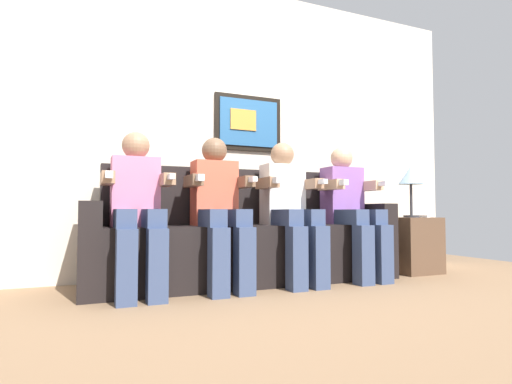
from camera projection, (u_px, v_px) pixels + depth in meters
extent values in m
plane|color=#8C6B4C|center=(264.00, 290.00, 2.89)|extent=(6.29, 6.29, 0.00)
cube|color=beige|center=(229.00, 128.00, 3.65)|extent=(4.84, 0.05, 2.60)
cube|color=black|center=(248.00, 123.00, 3.68)|extent=(0.63, 0.03, 0.50)
cube|color=#26598C|center=(249.00, 123.00, 3.67)|extent=(0.55, 0.02, 0.42)
cube|color=orange|center=(243.00, 120.00, 3.63)|extent=(0.24, 0.02, 0.18)
cube|color=black|center=(249.00, 254.00, 3.16)|extent=(2.16, 0.58, 0.45)
cube|color=black|center=(239.00, 197.00, 3.39)|extent=(2.16, 0.14, 0.45)
cube|color=black|center=(89.00, 248.00, 2.72)|extent=(0.14, 0.58, 0.62)
cube|color=black|center=(369.00, 239.00, 3.62)|extent=(0.14, 0.58, 0.62)
cube|color=pink|center=(135.00, 192.00, 2.84)|extent=(0.32, 0.20, 0.48)
sphere|color=#9E7556|center=(136.00, 146.00, 2.86)|extent=(0.19, 0.19, 0.19)
cube|color=#38476B|center=(124.00, 218.00, 2.61)|extent=(0.12, 0.40, 0.12)
cube|color=#38476B|center=(153.00, 218.00, 2.68)|extent=(0.12, 0.40, 0.12)
cube|color=#38476B|center=(126.00, 267.00, 2.42)|extent=(0.12, 0.12, 0.45)
cube|color=#38476B|center=(157.00, 266.00, 2.49)|extent=(0.12, 0.12, 0.45)
cube|color=#9E7556|center=(107.00, 178.00, 2.66)|extent=(0.08, 0.28, 0.08)
cube|color=#9E7556|center=(166.00, 180.00, 2.81)|extent=(0.08, 0.28, 0.08)
cube|color=white|center=(171.00, 177.00, 2.66)|extent=(0.04, 0.13, 0.04)
cube|color=white|center=(109.00, 175.00, 2.51)|extent=(0.04, 0.10, 0.04)
cube|color=#D8593F|center=(214.00, 193.00, 3.06)|extent=(0.32, 0.20, 0.48)
sphere|color=brown|center=(214.00, 150.00, 3.08)|extent=(0.19, 0.19, 0.19)
cube|color=#38476B|center=(210.00, 218.00, 2.84)|extent=(0.12, 0.40, 0.12)
cube|color=#38476B|center=(234.00, 218.00, 2.91)|extent=(0.12, 0.40, 0.12)
cube|color=#38476B|center=(219.00, 262.00, 2.64)|extent=(0.12, 0.12, 0.45)
cube|color=#38476B|center=(245.00, 261.00, 2.71)|extent=(0.12, 0.12, 0.45)
cube|color=brown|center=(193.00, 181.00, 2.88)|extent=(0.08, 0.28, 0.08)
cube|color=brown|center=(244.00, 182.00, 3.03)|extent=(0.08, 0.28, 0.08)
cube|color=white|center=(252.00, 180.00, 2.89)|extent=(0.04, 0.13, 0.04)
cube|color=white|center=(199.00, 178.00, 2.74)|extent=(0.04, 0.10, 0.04)
cube|color=white|center=(282.00, 195.00, 3.29)|extent=(0.32, 0.20, 0.48)
sphere|color=#9E7556|center=(282.00, 154.00, 3.30)|extent=(0.19, 0.19, 0.19)
cube|color=#38476B|center=(284.00, 217.00, 3.06)|extent=(0.12, 0.40, 0.12)
cube|color=#38476B|center=(305.00, 217.00, 3.13)|extent=(0.12, 0.40, 0.12)
cube|color=#38476B|center=(297.00, 258.00, 2.86)|extent=(0.12, 0.12, 0.45)
cube|color=#38476B|center=(319.00, 257.00, 2.93)|extent=(0.12, 0.12, 0.45)
cube|color=#9E7556|center=(267.00, 183.00, 3.11)|extent=(0.08, 0.28, 0.08)
cube|color=#9E7556|center=(310.00, 184.00, 3.26)|extent=(0.08, 0.28, 0.08)
cube|color=white|center=(321.00, 182.00, 3.11)|extent=(0.04, 0.13, 0.04)
cube|color=white|center=(276.00, 180.00, 2.96)|extent=(0.04, 0.10, 0.04)
cube|color=#8C59A5|center=(342.00, 196.00, 3.51)|extent=(0.32, 0.20, 0.48)
sphere|color=tan|center=(342.00, 158.00, 3.53)|extent=(0.19, 0.19, 0.19)
cube|color=#38476B|center=(347.00, 217.00, 3.28)|extent=(0.12, 0.40, 0.12)
cube|color=#38476B|center=(366.00, 217.00, 3.35)|extent=(0.12, 0.40, 0.12)
cube|color=#38476B|center=(363.00, 255.00, 3.09)|extent=(0.12, 0.12, 0.45)
cube|color=#38476B|center=(382.00, 254.00, 3.16)|extent=(0.12, 0.12, 0.45)
cube|color=tan|center=(331.00, 185.00, 3.33)|extent=(0.08, 0.28, 0.08)
cube|color=tan|center=(369.00, 186.00, 3.48)|extent=(0.08, 0.28, 0.08)
cube|color=white|center=(381.00, 184.00, 3.33)|extent=(0.04, 0.13, 0.04)
cube|color=white|center=(342.00, 183.00, 3.18)|extent=(0.04, 0.10, 0.04)
cube|color=brown|center=(412.00, 245.00, 3.71)|extent=(0.40, 0.40, 0.50)
cylinder|color=#333338|center=(411.00, 216.00, 3.67)|extent=(0.14, 0.14, 0.02)
cylinder|color=#333338|center=(411.00, 200.00, 3.68)|extent=(0.02, 0.02, 0.28)
cone|color=#8CB2CC|center=(411.00, 175.00, 3.69)|extent=(0.22, 0.22, 0.16)
cube|color=white|center=(423.00, 216.00, 3.70)|extent=(0.04, 0.13, 0.02)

